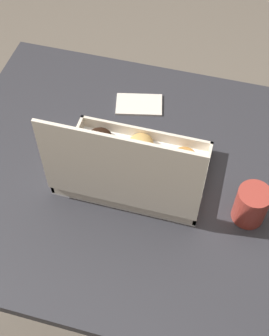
{
  "coord_description": "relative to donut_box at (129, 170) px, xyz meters",
  "views": [
    {
      "loc": [
        -0.16,
        0.68,
        1.71
      ],
      "look_at": [
        0.03,
        -0.01,
        0.73
      ],
      "focal_mm": 50.0,
      "sensor_mm": 36.0,
      "label": 1
    }
  ],
  "objects": [
    {
      "name": "donut_box",
      "position": [
        0.0,
        0.0,
        0.0
      ],
      "size": [
        0.37,
        0.25,
        0.28
      ],
      "color": "white",
      "rests_on": "dining_table"
    },
    {
      "name": "ground_plane",
      "position": [
        -0.03,
        -0.03,
        -0.76
      ],
      "size": [
        8.0,
        8.0,
        0.0
      ],
      "primitive_type": "plane",
      "color": "#6B6054"
    },
    {
      "name": "dining_table",
      "position": [
        -0.03,
        -0.03,
        -0.16
      ],
      "size": [
        1.05,
        0.84,
        0.71
      ],
      "color": "#2D2D33",
      "rests_on": "ground_plane"
    },
    {
      "name": "paper_napkin",
      "position": [
        0.04,
        -0.27,
        -0.05
      ],
      "size": [
        0.15,
        0.11,
        0.01
      ],
      "color": "silver",
      "rests_on": "dining_table"
    },
    {
      "name": "coffee_mug",
      "position": [
        -0.31,
        0.02,
        -0.0
      ],
      "size": [
        0.08,
        0.08,
        0.1
      ],
      "color": "#A3382D",
      "rests_on": "dining_table"
    }
  ]
}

